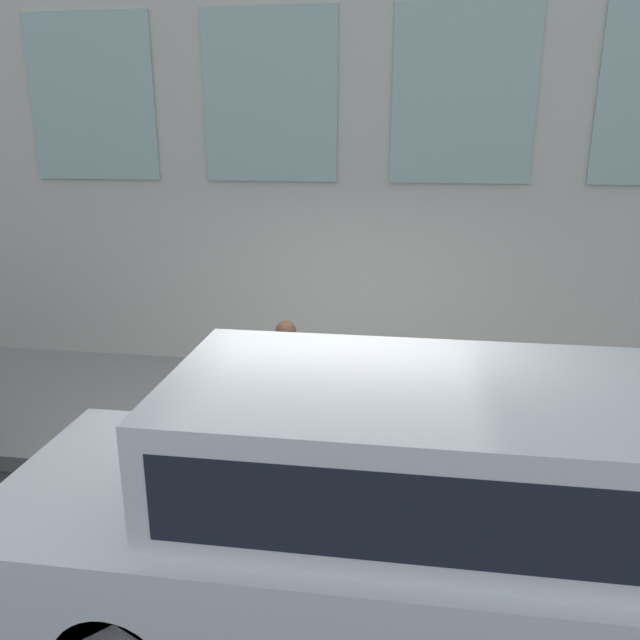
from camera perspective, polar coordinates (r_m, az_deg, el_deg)
ground_plane at (r=5.78m, az=1.07°, el=-16.03°), size 80.00×80.00×0.00m
sidewalk at (r=6.98m, az=2.60°, el=-9.09°), size 2.87×60.00×0.17m
fire_hydrant at (r=6.05m, az=3.14°, el=-8.66°), size 0.38×0.48×0.72m
person at (r=6.11m, az=-3.09°, el=-4.53°), size 0.30×0.20×1.24m
parked_truck_white_near at (r=4.01m, az=9.96°, el=-15.68°), size 1.82×5.28×1.75m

